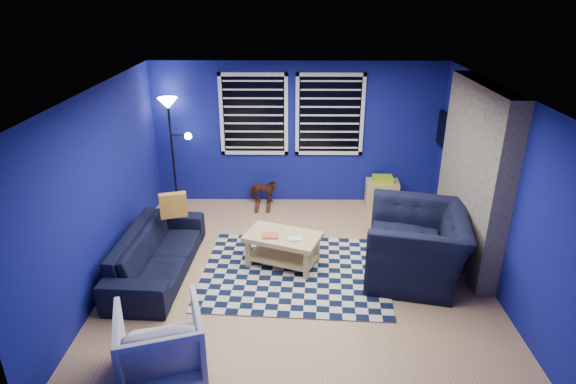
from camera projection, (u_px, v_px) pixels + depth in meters
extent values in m
plane|color=tan|center=(298.00, 274.00, 6.57)|extent=(5.00, 5.00, 0.00)
plane|color=white|center=(300.00, 91.00, 5.58)|extent=(5.00, 5.00, 0.00)
plane|color=navy|center=(297.00, 134.00, 8.37)|extent=(5.00, 0.00, 5.00)
plane|color=navy|center=(102.00, 189.00, 6.10)|extent=(0.00, 5.00, 5.00)
plane|color=navy|center=(497.00, 191.00, 6.05)|extent=(0.00, 5.00, 5.00)
cube|color=gray|center=(473.00, 176.00, 6.51)|extent=(0.26, 2.00, 2.50)
cube|color=black|center=(454.00, 235.00, 6.87)|extent=(0.04, 0.70, 0.60)
cube|color=gray|center=(442.00, 254.00, 6.99)|extent=(0.50, 1.20, 0.08)
cube|color=black|center=(254.00, 114.00, 8.23)|extent=(1.05, 0.02, 1.30)
cube|color=white|center=(253.00, 74.00, 7.95)|extent=(1.17, 0.05, 0.06)
cube|color=white|center=(255.00, 152.00, 8.49)|extent=(1.17, 0.05, 0.06)
cube|color=black|center=(330.00, 115.00, 8.21)|extent=(1.05, 0.02, 1.30)
cube|color=white|center=(331.00, 74.00, 7.94)|extent=(1.17, 0.05, 0.06)
cube|color=white|center=(328.00, 153.00, 8.47)|extent=(1.17, 0.05, 0.06)
cube|color=black|center=(448.00, 134.00, 7.83)|extent=(0.06, 1.00, 0.58)
cube|color=black|center=(446.00, 134.00, 7.83)|extent=(0.01, 0.92, 0.50)
cube|color=black|center=(295.00, 272.00, 6.60)|extent=(2.62, 2.15, 0.02)
imported|color=black|center=(157.00, 253.00, 6.49)|extent=(2.14, 0.93, 0.61)
imported|color=black|center=(416.00, 245.00, 6.38)|extent=(1.66, 1.52, 0.93)
imported|color=gray|center=(160.00, 343.00, 4.74)|extent=(1.02, 1.04, 0.76)
imported|color=#472317|center=(263.00, 191.00, 8.49)|extent=(0.34, 0.56, 0.44)
cube|color=tan|center=(283.00, 237.00, 6.61)|extent=(1.15, 0.90, 0.07)
cube|color=tan|center=(283.00, 257.00, 6.73)|extent=(1.03, 0.78, 0.03)
cube|color=#B75F34|center=(270.00, 236.00, 6.54)|extent=(0.26, 0.23, 0.03)
cube|color=silver|center=(295.00, 239.00, 6.46)|extent=(0.21, 0.18, 0.02)
cube|color=tan|center=(251.00, 260.00, 6.50)|extent=(0.09, 0.09, 0.40)
cube|color=tan|center=(314.00, 260.00, 6.49)|extent=(0.09, 0.09, 0.40)
cube|color=tan|center=(254.00, 244.00, 6.91)|extent=(0.09, 0.09, 0.40)
cube|color=tan|center=(313.00, 244.00, 6.90)|extent=(0.09, 0.09, 0.40)
cube|color=tan|center=(382.00, 194.00, 8.53)|extent=(0.59, 0.41, 0.47)
cube|color=black|center=(382.00, 194.00, 8.53)|extent=(0.51, 0.37, 0.38)
cube|color=#ACD719|center=(383.00, 179.00, 8.42)|extent=(0.36, 0.28, 0.09)
cylinder|color=black|center=(178.00, 204.00, 8.65)|extent=(0.24, 0.24, 0.03)
cylinder|color=black|center=(173.00, 157.00, 8.30)|extent=(0.04, 0.04, 1.80)
cone|color=white|center=(168.00, 103.00, 7.94)|extent=(0.32, 0.32, 0.18)
sphere|color=white|center=(188.00, 136.00, 8.10)|extent=(0.12, 0.12, 0.12)
cube|color=#C3842E|center=(173.00, 205.00, 6.74)|extent=(0.39, 0.22, 0.35)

